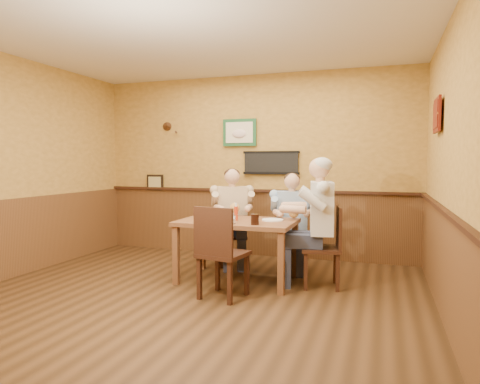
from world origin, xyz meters
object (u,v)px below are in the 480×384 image
Objects in this scene: dining_table at (237,228)px; chair_right_end at (321,247)px; diner_tan_shirt at (232,222)px; hot_sauce_bottle at (236,213)px; chair_back_right at (292,240)px; diner_white_elder at (321,229)px; chair_back_left at (232,235)px; salt_shaker at (224,215)px; cola_tumbler at (255,219)px; water_glass_left at (202,216)px; water_glass_mid at (233,219)px; chair_near_side at (223,252)px; diner_blue_polo at (292,227)px; pepper_shaker at (232,217)px.

chair_right_end is (1.01, 0.06, -0.18)m from dining_table.
diner_tan_shirt is 0.85m from hot_sauce_bottle.
diner_white_elder reaches higher than chair_back_right.
chair_back_left is 8.67× the size of salt_shaker.
cola_tumbler is 0.64× the size of hot_sauce_bottle.
chair_back_left is 1.52m from diner_white_elder.
water_glass_left is 0.42m from hot_sauce_bottle.
diner_tan_shirt is at bearing 110.03° from water_glass_mid.
diner_tan_shirt is (-0.86, 0.03, 0.20)m from chair_back_right.
chair_right_end is at bearing 4.62° from hot_sauce_bottle.
dining_table is 7.31× the size of hot_sauce_bottle.
chair_near_side is (0.40, -1.41, 0.07)m from chair_back_left.
salt_shaker is (-0.74, -0.62, 0.39)m from chair_back_right.
chair_back_right is (0.53, 0.71, -0.24)m from dining_table.
chair_back_left is 0.88m from diner_blue_polo.
diner_tan_shirt is (-0.33, 0.74, -0.04)m from dining_table.
dining_table is 14.11× the size of salt_shaker.
cola_tumbler is (0.26, 0.01, 0.01)m from water_glass_mid.
cola_tumbler is at bearing -82.91° from diner_tan_shirt.
water_glass_left is at bearing 174.05° from cola_tumbler.
dining_table is at bearing -22.03° from salt_shaker.
salt_shaker is (-0.21, 0.09, 0.14)m from dining_table.
chair_right_end is at bearing 6.97° from pepper_shaker.
diner_blue_polo is 1.15m from water_glass_mid.
chair_right_end is 7.81× the size of cola_tumbler.
pepper_shaker is at bearing -141.93° from chair_back_right.
hot_sauce_bottle is at bearing -28.05° from salt_shaker.
dining_table is 1.01m from diner_white_elder.
salt_shaker is at bearing -59.77° from chair_near_side.
chair_near_side is 8.20× the size of cola_tumbler.
chair_right_end is at bearing -51.45° from chair_back_left.
cola_tumbler is at bearing -40.69° from hot_sauce_bottle.
dining_table is 11.71× the size of water_glass_left.
chair_back_right is at bearing -153.45° from diner_white_elder.
diner_white_elder reaches higher than diner_tan_shirt.
diner_blue_polo reaches higher than hot_sauce_bottle.
water_glass_left is at bearing -148.99° from chair_back_right.
chair_back_right is 0.67× the size of diner_tan_shirt.
diner_white_elder is at bearing -68.33° from chair_back_right.
hot_sauce_bottle reaches higher than salt_shaker.
chair_right_end is 1.45m from water_glass_left.
chair_near_side is (-0.46, -1.38, 0.09)m from chair_back_right.
water_glass_mid is 0.55× the size of hot_sauce_bottle.
chair_back_left is at bearing -64.16° from chair_near_side.
salt_shaker is (-1.22, 0.02, 0.32)m from chair_right_end.
diner_blue_polo reaches higher than chair_near_side.
water_glass_left is at bearing -149.99° from hot_sauce_bottle.
water_glass_mid is at bearing -94.84° from chair_back_left.
salt_shaker reaches higher than chair_back_right.
chair_near_side is at bearing -98.88° from diner_tan_shirt.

